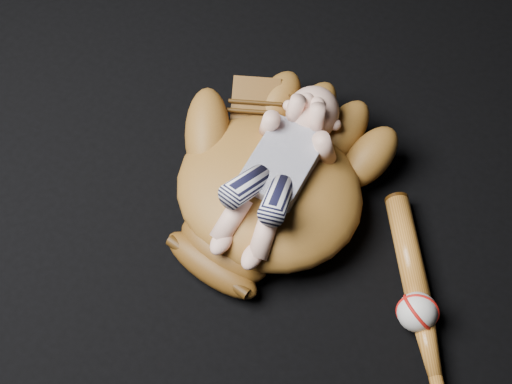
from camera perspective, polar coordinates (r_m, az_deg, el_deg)
baseball_glove at (r=1.29m, az=1.07°, el=0.56°), size 0.49×0.54×0.15m
newborn_baby at (r=1.24m, az=1.57°, el=1.57°), size 0.19×0.38×0.15m
baseball_bat at (r=1.26m, az=13.21°, el=-9.89°), size 0.31×0.41×0.04m
baseball at (r=1.25m, az=12.79°, el=-9.36°), size 0.08×0.08×0.07m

